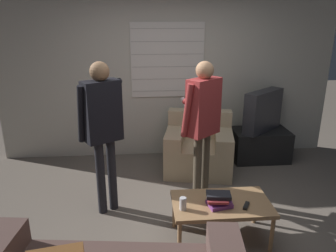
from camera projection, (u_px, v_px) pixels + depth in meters
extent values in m
plane|color=#665B51|center=(183.00, 225.00, 3.57)|extent=(16.00, 16.00, 0.00)
cube|color=#BCB7A8|center=(168.00, 77.00, 5.08)|extent=(5.20, 0.06, 2.55)
cube|color=silver|center=(167.00, 60.00, 4.97)|extent=(1.11, 0.02, 1.12)
cube|color=#A4A099|center=(168.00, 91.00, 5.10)|extent=(1.09, 0.00, 0.01)
cube|color=#A4A099|center=(168.00, 79.00, 5.04)|extent=(1.09, 0.00, 0.01)
cube|color=#A4A099|center=(168.00, 67.00, 4.98)|extent=(1.09, 0.00, 0.01)
cube|color=#A4A099|center=(168.00, 54.00, 4.92)|extent=(1.09, 0.00, 0.01)
cube|color=#A4A099|center=(168.00, 41.00, 4.86)|extent=(1.09, 0.00, 0.01)
cube|color=#A4A099|center=(168.00, 28.00, 4.81)|extent=(1.09, 0.00, 0.01)
cube|color=tan|center=(198.00, 157.00, 4.78)|extent=(1.08, 0.96, 0.43)
cube|color=tan|center=(200.00, 124.00, 4.92)|extent=(0.96, 0.38, 0.42)
cube|color=tan|center=(224.00, 138.00, 4.64)|extent=(0.39, 0.83, 0.19)
cube|color=tan|center=(175.00, 136.00, 4.71)|extent=(0.39, 0.83, 0.19)
cube|color=#9E754C|center=(221.00, 204.00, 3.23)|extent=(0.97, 0.56, 0.04)
cylinder|color=#9E754C|center=(174.00, 211.00, 3.49)|extent=(0.04, 0.04, 0.39)
cylinder|color=#9E754C|center=(255.00, 207.00, 3.56)|extent=(0.04, 0.04, 0.39)
cylinder|color=#9E754C|center=(180.00, 240.00, 3.04)|extent=(0.04, 0.04, 0.39)
cylinder|color=#9E754C|center=(272.00, 235.00, 3.11)|extent=(0.04, 0.04, 0.39)
cube|color=black|center=(260.00, 145.00, 5.16)|extent=(0.86, 0.53, 0.48)
cube|color=#2D2D33|center=(263.00, 111.00, 4.98)|extent=(0.73, 0.64, 0.63)
cube|color=#3D4738|center=(257.00, 110.00, 5.05)|extent=(0.52, 0.43, 0.51)
cylinder|color=black|center=(101.00, 178.00, 3.68)|extent=(0.10, 0.10, 0.88)
cylinder|color=black|center=(112.00, 175.00, 3.76)|extent=(0.10, 0.10, 0.88)
cube|color=black|center=(102.00, 111.00, 3.47)|extent=(0.44, 0.37, 0.66)
sphere|color=#846042|center=(100.00, 71.00, 3.34)|extent=(0.21, 0.21, 0.21)
cylinder|color=black|center=(81.00, 114.00, 3.40)|extent=(0.14, 0.18, 0.63)
cylinder|color=black|center=(108.00, 85.00, 3.76)|extent=(0.37, 0.57, 0.25)
cube|color=black|center=(98.00, 89.00, 4.02)|extent=(0.07, 0.07, 0.13)
cylinder|color=#4C4233|center=(197.00, 170.00, 3.89)|extent=(0.10, 0.10, 0.87)
cylinder|color=#4C4233|center=(205.00, 166.00, 3.99)|extent=(0.10, 0.10, 0.87)
cube|color=maroon|center=(203.00, 107.00, 3.70)|extent=(0.44, 0.41, 0.65)
sphere|color=#A87A56|center=(205.00, 70.00, 3.57)|extent=(0.20, 0.20, 0.20)
cylinder|color=maroon|center=(187.00, 111.00, 3.58)|extent=(0.16, 0.17, 0.62)
cylinder|color=maroon|center=(200.00, 91.00, 3.98)|extent=(0.40, 0.46, 0.43)
cube|color=white|center=(184.00, 102.00, 4.20)|extent=(0.09, 0.10, 0.12)
cube|color=#75387F|center=(219.00, 204.00, 3.16)|extent=(0.25, 0.21, 0.04)
cube|color=#75387F|center=(220.00, 200.00, 3.17)|extent=(0.24, 0.18, 0.03)
cube|color=maroon|center=(217.00, 199.00, 3.14)|extent=(0.21, 0.18, 0.02)
cube|color=black|center=(219.00, 195.00, 3.15)|extent=(0.25, 0.17, 0.04)
cylinder|color=silver|center=(183.00, 204.00, 3.09)|extent=(0.07, 0.07, 0.12)
cylinder|color=silver|center=(183.00, 198.00, 3.07)|extent=(0.06, 0.06, 0.00)
cube|color=black|center=(246.00, 206.00, 3.15)|extent=(0.10, 0.13, 0.02)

